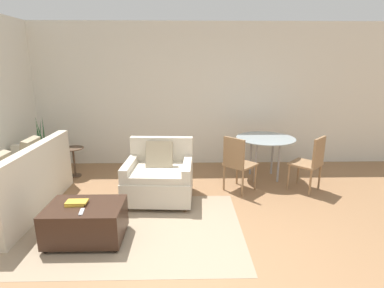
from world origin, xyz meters
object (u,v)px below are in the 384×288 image
(side_table, at_px, (74,157))
(dining_table, at_px, (265,143))
(dining_chair_near_left, at_px, (237,161))
(couch, at_px, (14,190))
(ottoman, at_px, (86,221))
(armchair, at_px, (159,177))
(dining_chair_near_right, at_px, (311,160))
(potted_plant, at_px, (44,163))
(book_stack, at_px, (76,203))
(tv_remote_primary, at_px, (82,212))

(side_table, height_order, dining_table, dining_table)
(dining_chair_near_left, bearing_deg, couch, -169.51)
(ottoman, xyz_separation_m, side_table, (-0.86, 2.06, 0.14))
(armchair, xyz_separation_m, ottoman, (-0.75, -1.09, -0.11))
(side_table, relative_size, dining_chair_near_right, 0.59)
(dining_chair_near_left, bearing_deg, dining_table, 45.00)
(couch, xyz_separation_m, potted_plant, (-0.21, 1.36, -0.08))
(book_stack, height_order, tv_remote_primary, book_stack)
(book_stack, relative_size, dining_table, 0.24)
(tv_remote_primary, height_order, dining_table, dining_table)
(couch, distance_m, potted_plant, 1.38)
(book_stack, bearing_deg, tv_remote_primary, -57.01)
(tv_remote_primary, bearing_deg, ottoman, 97.71)
(dining_chair_near_right, bearing_deg, ottoman, -157.08)
(side_table, bearing_deg, dining_table, -2.55)
(armchair, relative_size, potted_plant, 0.91)
(book_stack, xyz_separation_m, dining_table, (2.64, 1.88, 0.19))
(couch, relative_size, tv_remote_primary, 12.89)
(armchair, height_order, ottoman, armchair)
(couch, xyz_separation_m, dining_chair_near_right, (4.33, 0.59, 0.20))
(armchair, xyz_separation_m, side_table, (-1.62, 0.97, 0.03))
(ottoman, height_order, tv_remote_primary, tv_remote_primary)
(book_stack, xyz_separation_m, tv_remote_primary, (0.12, -0.18, -0.02))
(couch, distance_m, armchair, 1.99)
(dining_table, distance_m, dining_chair_near_left, 0.84)
(side_table, relative_size, dining_table, 0.53)
(side_table, xyz_separation_m, dining_chair_near_left, (2.82, -0.74, 0.14))
(couch, bearing_deg, tv_remote_primary, -36.11)
(ottoman, bearing_deg, dining_table, 36.88)
(potted_plant, height_order, dining_chair_near_right, potted_plant)
(couch, height_order, armchair, couch)
(couch, relative_size, side_table, 3.70)
(couch, distance_m, ottoman, 1.41)
(potted_plant, xyz_separation_m, dining_chair_near_right, (4.54, -0.77, 0.28))
(couch, relative_size, ottoman, 2.31)
(ottoman, xyz_separation_m, potted_plant, (-1.42, 2.09, 0.00))
(couch, bearing_deg, side_table, 75.63)
(dining_chair_near_left, bearing_deg, book_stack, -147.79)
(dining_chair_near_left, relative_size, dining_chair_near_right, 1.00)
(armchair, relative_size, book_stack, 4.28)
(tv_remote_primary, bearing_deg, dining_chair_near_right, 25.46)
(book_stack, distance_m, dining_table, 3.25)
(tv_remote_primary, relative_size, dining_chair_near_left, 0.17)
(ottoman, relative_size, tv_remote_primary, 5.57)
(tv_remote_primary, xyz_separation_m, side_table, (-0.89, 2.22, -0.07))
(ottoman, bearing_deg, couch, 148.53)
(couch, xyz_separation_m, book_stack, (1.11, -0.71, 0.14))
(armchair, relative_size, dining_chair_near_left, 1.14)
(couch, distance_m, side_table, 1.37)
(book_stack, xyz_separation_m, dining_chair_near_right, (3.23, 1.29, 0.06))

